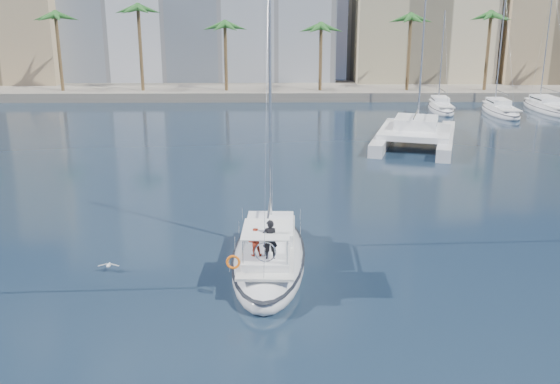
{
  "coord_description": "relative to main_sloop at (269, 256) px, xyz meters",
  "views": [
    {
      "loc": [
        -0.38,
        -27.45,
        12.53
      ],
      "look_at": [
        -0.0,
        1.5,
        3.72
      ],
      "focal_mm": 40.0,
      "sensor_mm": 36.0,
      "label": 1
    }
  ],
  "objects": [
    {
      "name": "ground",
      "position": [
        0.56,
        -1.14,
        -0.52
      ],
      "size": [
        160.0,
        160.0,
        0.0
      ],
      "primitive_type": "plane",
      "color": "black",
      "rests_on": "ground"
    },
    {
      "name": "quay",
      "position": [
        0.56,
        59.86,
        0.08
      ],
      "size": [
        120.0,
        14.0,
        1.2
      ],
      "primitive_type": "cube",
      "color": "gray",
      "rests_on": "ground"
    },
    {
      "name": "building_beige",
      "position": [
        22.56,
        68.86,
        9.48
      ],
      "size": [
        20.0,
        14.0,
        20.0
      ],
      "primitive_type": "cube",
      "color": "beige",
      "rests_on": "ground"
    },
    {
      "name": "building_tan_right",
      "position": [
        42.56,
        66.86,
        8.48
      ],
      "size": [
        18.0,
        12.0,
        18.0
      ],
      "primitive_type": "cube",
      "color": "tan",
      "rests_on": "ground"
    },
    {
      "name": "palm_left",
      "position": [
        -33.44,
        55.86,
        9.76
      ],
      "size": [
        3.6,
        3.6,
        12.3
      ],
      "color": "brown",
      "rests_on": "ground"
    },
    {
      "name": "palm_centre",
      "position": [
        0.56,
        55.86,
        9.76
      ],
      "size": [
        3.6,
        3.6,
        12.3
      ],
      "color": "brown",
      "rests_on": "ground"
    },
    {
      "name": "palm_right",
      "position": [
        34.56,
        55.86,
        9.76
      ],
      "size": [
        3.6,
        3.6,
        12.3
      ],
      "color": "brown",
      "rests_on": "ground"
    },
    {
      "name": "main_sloop",
      "position": [
        0.0,
        0.0,
        0.0
      ],
      "size": [
        4.02,
        11.38,
        16.71
      ],
      "rotation": [
        0.0,
        0.0,
        -0.04
      ],
      "color": "silver",
      "rests_on": "ground"
    },
    {
      "name": "catamaran",
      "position": [
        13.35,
        27.48,
        0.66
      ],
      "size": [
        10.41,
        14.89,
        19.51
      ],
      "rotation": [
        0.0,
        0.0,
        -0.3
      ],
      "color": "silver",
      "rests_on": "ground"
    },
    {
      "name": "seagull",
      "position": [
        -7.76,
        -0.65,
        -0.18
      ],
      "size": [
        1.03,
        0.44,
        0.19
      ],
      "color": "silver",
      "rests_on": "ground"
    },
    {
      "name": "moored_yacht_a",
      "position": [
        20.56,
        45.86,
        -0.52
      ],
      "size": [
        3.37,
        9.52,
        11.9
      ],
      "primitive_type": null,
      "rotation": [
        0.0,
        0.0,
        -0.07
      ],
      "color": "silver",
      "rests_on": "ground"
    },
    {
      "name": "moored_yacht_b",
      "position": [
        27.06,
        43.86,
        -0.52
      ],
      "size": [
        3.32,
        10.83,
        13.72
      ],
      "primitive_type": null,
      "rotation": [
        0.0,
        0.0,
        -0.02
      ],
      "color": "silver",
      "rests_on": "ground"
    },
    {
      "name": "moored_yacht_c",
      "position": [
        33.56,
        45.86,
        -0.52
      ],
      "size": [
        3.98,
        12.33,
        15.54
      ],
      "primitive_type": null,
      "rotation": [
        0.0,
        0.0,
        0.03
      ],
      "color": "silver",
      "rests_on": "ground"
    }
  ]
}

